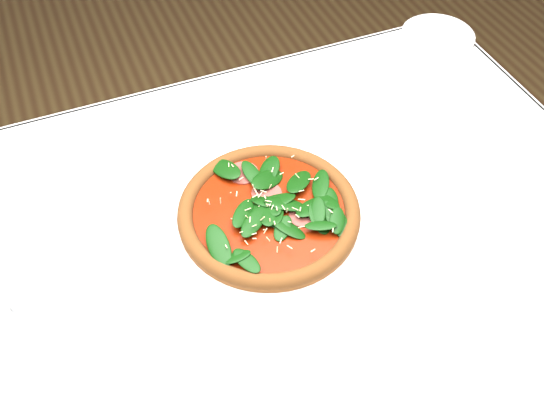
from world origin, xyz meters
name	(u,v)px	position (x,y,z in m)	size (l,w,h in m)	color
dining_table	(251,281)	(0.00, 0.00, 0.65)	(1.21, 0.81, 0.75)	white
plate	(269,218)	(0.04, 0.03, 0.76)	(0.32, 0.32, 0.01)	white
pizza	(269,210)	(0.04, 0.03, 0.78)	(0.30, 0.30, 0.04)	#975324
saucer_far	(438,35)	(0.54, 0.34, 0.76)	(0.15, 0.15, 0.01)	white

